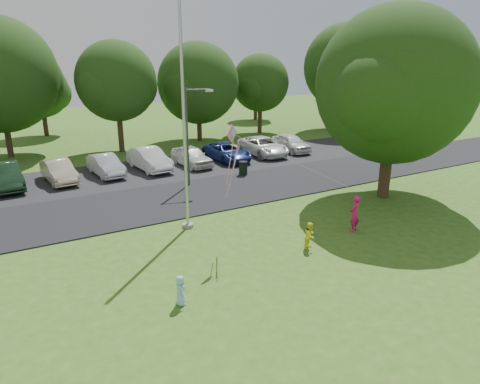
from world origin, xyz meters
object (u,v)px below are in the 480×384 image
trash_can (243,168)px  woman (355,214)px  kite (234,145)px  big_tree (394,89)px  street_lamp (191,128)px  child_blue (180,290)px  child_yellow (310,235)px  flagpole (184,136)px

trash_can → woman: woman is taller
kite → woman: bearing=-42.3°
big_tree → trash_can: bearing=118.7°
street_lamp → trash_can: bearing=22.5°
big_tree → child_blue: big_tree is taller
big_tree → child_yellow: 9.84m
big_tree → child_blue: 15.42m
trash_can → street_lamp: bearing=-172.5°
big_tree → child_yellow: (-7.69, -3.17, -5.26)m
flagpole → trash_can: bearing=43.8°
woman → kite: (-5.25, 1.39, 3.34)m
flagpole → street_lamp: size_ratio=1.73×
street_lamp → big_tree: bearing=-27.2°
flagpole → woman: bearing=-34.0°
child_yellow → kite: 4.72m
flagpole → child_yellow: (3.33, -4.56, -3.61)m
flagpole → woman: size_ratio=6.01×
woman → child_yellow: woman is taller
woman → flagpole: bearing=-56.9°
street_lamp → trash_can: size_ratio=6.22×
child_blue → big_tree: bearing=-67.3°
flagpole → big_tree: size_ratio=1.00×
woman → child_blue: bearing=-12.3°
trash_can → child_yellow: (-3.39, -11.01, 0.09)m
woman → child_yellow: size_ratio=1.49×
flagpole → big_tree: (11.02, -1.40, 1.65)m
street_lamp → kite: bearing=-88.1°
woman → child_yellow: bearing=-14.4°
woman → big_tree: bearing=-173.5°
flagpole → trash_can: 10.02m
child_blue → kite: (3.66, 3.05, 3.68)m
woman → child_blue: 9.06m
child_yellow → child_blue: size_ratio=1.14×
street_lamp → woman: street_lamp is taller
flagpole → child_blue: flagpole is taller
big_tree → woman: size_ratio=6.03×
child_blue → flagpole: bearing=-20.5°
big_tree → kite: bearing=-172.4°
woman → street_lamp: bearing=-95.1°
child_blue → kite: kite is taller
woman → child_blue: size_ratio=1.70×
street_lamp → child_yellow: bearing=-72.7°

